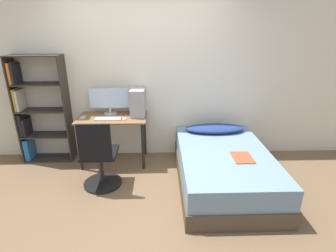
{
  "coord_description": "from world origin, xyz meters",
  "views": [
    {
      "loc": [
        0.26,
        -2.59,
        2.01
      ],
      "look_at": [
        0.36,
        0.73,
        0.75
      ],
      "focal_mm": 28.0,
      "sensor_mm": 36.0,
      "label": 1
    }
  ],
  "objects_px": {
    "monitor": "(109,100)",
    "keyboard": "(108,119)",
    "bookshelf": "(36,112)",
    "bed": "(223,167)",
    "office_chair": "(100,162)",
    "pc_tower": "(138,102)"
  },
  "relations": [
    {
      "from": "monitor",
      "to": "keyboard",
      "type": "bearing_deg",
      "value": -87.34
    },
    {
      "from": "bookshelf",
      "to": "bed",
      "type": "relative_size",
      "value": 0.87
    },
    {
      "from": "monitor",
      "to": "keyboard",
      "type": "xyz_separation_m",
      "value": [
        0.01,
        -0.28,
        -0.21
      ]
    },
    {
      "from": "bookshelf",
      "to": "keyboard",
      "type": "xyz_separation_m",
      "value": [
        1.14,
        -0.25,
        -0.04
      ]
    },
    {
      "from": "bookshelf",
      "to": "keyboard",
      "type": "bearing_deg",
      "value": -12.41
    },
    {
      "from": "bookshelf",
      "to": "office_chair",
      "type": "bearing_deg",
      "value": -36.98
    },
    {
      "from": "bookshelf",
      "to": "monitor",
      "type": "height_order",
      "value": "bookshelf"
    },
    {
      "from": "office_chair",
      "to": "pc_tower",
      "type": "bearing_deg",
      "value": 59.82
    },
    {
      "from": "bed",
      "to": "keyboard",
      "type": "distance_m",
      "value": 1.77
    },
    {
      "from": "office_chair",
      "to": "keyboard",
      "type": "distance_m",
      "value": 0.7
    },
    {
      "from": "monitor",
      "to": "keyboard",
      "type": "relative_size",
      "value": 1.65
    },
    {
      "from": "bed",
      "to": "monitor",
      "type": "xyz_separation_m",
      "value": [
        -1.62,
        0.83,
        0.73
      ]
    },
    {
      "from": "office_chair",
      "to": "keyboard",
      "type": "xyz_separation_m",
      "value": [
        0.03,
        0.58,
        0.38
      ]
    },
    {
      "from": "bookshelf",
      "to": "pc_tower",
      "type": "relative_size",
      "value": 4.06
    },
    {
      "from": "bookshelf",
      "to": "keyboard",
      "type": "height_order",
      "value": "bookshelf"
    },
    {
      "from": "bed",
      "to": "office_chair",
      "type": "bearing_deg",
      "value": -178.56
    },
    {
      "from": "monitor",
      "to": "pc_tower",
      "type": "relative_size",
      "value": 1.52
    },
    {
      "from": "office_chair",
      "to": "monitor",
      "type": "height_order",
      "value": "monitor"
    },
    {
      "from": "monitor",
      "to": "keyboard",
      "type": "distance_m",
      "value": 0.36
    },
    {
      "from": "bed",
      "to": "monitor",
      "type": "height_order",
      "value": "monitor"
    },
    {
      "from": "office_chair",
      "to": "monitor",
      "type": "relative_size",
      "value": 1.54
    },
    {
      "from": "bookshelf",
      "to": "keyboard",
      "type": "relative_size",
      "value": 4.4
    }
  ]
}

